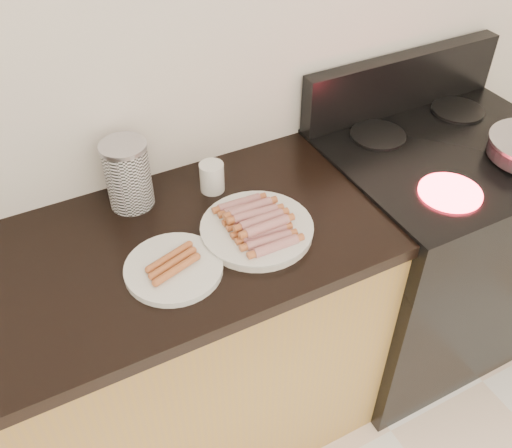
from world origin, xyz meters
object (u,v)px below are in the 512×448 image
main_plate (257,230)px  side_plate (174,268)px  stove (426,252)px  canister (128,175)px  mug (212,177)px

main_plate → side_plate: (-0.25, -0.03, -0.00)m
stove → canister: canister is taller
canister → stove: bearing=-12.9°
main_plate → side_plate: size_ratio=1.21×
stove → canister: size_ratio=4.62×
stove → side_plate: side_plate is taller
main_plate → mug: bearing=96.5°
side_plate → stove: bearing=4.6°
stove → side_plate: (-0.98, -0.08, 0.45)m
side_plate → canister: (-0.00, 0.30, 0.09)m
mug → side_plate: bearing=-130.9°
canister → mug: bearing=-12.0°
stove → main_plate: main_plate is taller
mug → main_plate: bearing=-83.5°
main_plate → side_plate: bearing=-173.5°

